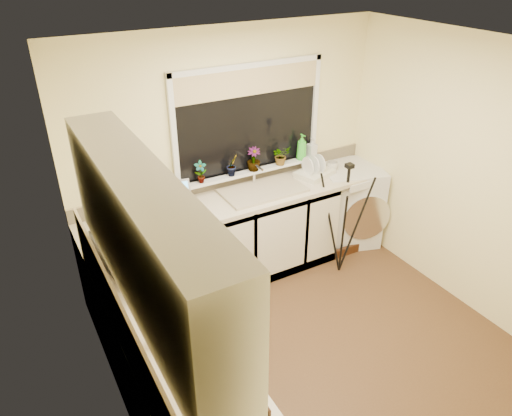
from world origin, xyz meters
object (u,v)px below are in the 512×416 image
object	(u,v)px
soap_bottle_clear	(312,147)
cup_back	(332,166)
microwave	(127,251)
plant_b	(232,165)
dish_rack	(314,173)
soap_bottle_green	(302,147)
glass_jug	(244,413)
washing_machine	(348,204)
steel_jar	(158,336)
laptop	(174,206)
tripod	(344,220)
plant_c	(254,159)
kettle	(148,278)
plant_a	(201,172)
cup_left	(203,375)
plant_d	(281,155)

from	to	relation	value
soap_bottle_clear	cup_back	bearing A→B (deg)	-42.28
microwave	plant_b	world-z (taller)	plant_b
dish_rack	soap_bottle_green	xyz separation A→B (m)	(-0.07, 0.15, 0.26)
glass_jug	plant_b	bearing A→B (deg)	64.13
dish_rack	washing_machine	bearing A→B (deg)	-21.13
steel_jar	cup_back	distance (m)	2.91
glass_jug	laptop	bearing A→B (deg)	77.82
tripod	plant_c	world-z (taller)	plant_c
tripod	kettle	bearing A→B (deg)	-157.47
washing_machine	tripod	xyz separation A→B (m)	(-0.45, -0.48, 0.16)
plant_a	cup_back	bearing A→B (deg)	-5.14
soap_bottle_clear	cup_left	world-z (taller)	soap_bottle_clear
glass_jug	plant_a	distance (m)	2.55
dish_rack	cup_left	distance (m)	2.86
steel_jar	microwave	distance (m)	0.88
laptop	plant_a	xyz separation A→B (m)	(0.35, 0.17, 0.19)
steel_jar	cup_back	size ratio (longest dim) A/B	0.78
laptop	plant_b	xyz separation A→B (m)	(0.68, 0.17, 0.19)
kettle	soap_bottle_clear	world-z (taller)	soap_bottle_clear
plant_c	cup_back	bearing A→B (deg)	-8.54
washing_machine	plant_a	xyz separation A→B (m)	(-1.70, 0.19, 0.71)
plant_c	soap_bottle_clear	world-z (taller)	plant_c
kettle	cup_back	world-z (taller)	kettle
laptop	kettle	distance (m)	1.12
kettle	soap_bottle_clear	size ratio (longest dim) A/B	1.18
kettle	glass_jug	distance (m)	1.26
tripod	glass_jug	distance (m)	2.73
washing_machine	soap_bottle_clear	xyz separation A→B (m)	(-0.40, 0.21, 0.69)
washing_machine	dish_rack	world-z (taller)	dish_rack
tripod	steel_jar	bearing A→B (deg)	-146.58
plant_b	steel_jar	bearing A→B (deg)	-129.43
cup_back	plant_a	bearing A→B (deg)	174.86
washing_machine	soap_bottle_green	size ratio (longest dim) A/B	3.29
laptop	plant_c	world-z (taller)	plant_c
glass_jug	microwave	xyz separation A→B (m)	(-0.12, 1.63, 0.06)
glass_jug	cup_left	bearing A→B (deg)	101.72
plant_d	plant_a	bearing A→B (deg)	179.59
plant_b	plant_c	bearing A→B (deg)	-0.10
soap_bottle_clear	washing_machine	bearing A→B (deg)	-27.87
washing_machine	cup_left	distance (m)	3.24
plant_a	soap_bottle_clear	world-z (taller)	plant_a
dish_rack	cup_left	size ratio (longest dim) A/B	3.75
microwave	cup_left	xyz separation A→B (m)	(0.05, -1.28, -0.09)
tripod	plant_c	bearing A→B (deg)	144.99
plant_a	cup_left	distance (m)	2.26
washing_machine	soap_bottle_clear	bearing A→B (deg)	170.31
plant_a	plant_b	bearing A→B (deg)	0.40
washing_machine	kettle	xyz separation A→B (m)	(-2.60, -0.96, 0.56)
washing_machine	cup_left	bearing A→B (deg)	-126.09
dish_rack	tripod	world-z (taller)	tripod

